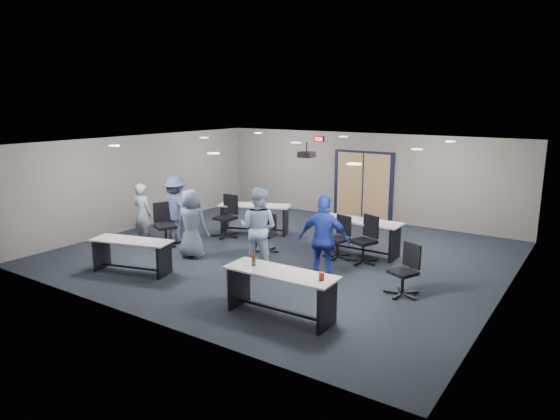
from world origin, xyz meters
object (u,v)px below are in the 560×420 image
Objects in this scene: chair_back_d at (363,240)px; person_back at (175,209)px; chair_loose_right at (403,270)px; table_front_right at (281,285)px; person_gray at (143,214)px; chair_back_b at (266,234)px; person_plaid at (192,223)px; chair_back_a at (225,216)px; table_front_left at (132,250)px; table_back_right at (359,231)px; chair_loose_left at (165,225)px; chair_back_c at (338,237)px; person_navy at (324,240)px; table_back_left at (255,214)px; person_lightblue at (258,228)px.

person_back is (-4.90, -1.10, 0.33)m from chair_back_d.
chair_loose_right is (1.48, -1.40, -0.04)m from chair_back_d.
person_gray reaches higher than table_front_right.
person_plaid is (-1.22, -1.32, 0.36)m from chair_back_b.
person_gray is 0.97× the size of person_plaid.
person_back is (-0.82, -1.06, 0.30)m from chair_back_a.
chair_loose_right is at bearing -23.89° from chair_back_b.
person_plaid is at bearing 174.33° from person_gray.
table_back_right reaches higher than table_front_left.
chair_back_d is 2.04m from chair_loose_right.
chair_back_d is 5.05m from chair_loose_left.
person_plaid is at bearing -142.35° from table_back_right.
chair_back_c is 4.41m from person_back.
chair_back_a is 1.14× the size of chair_back_c.
table_front_right is 1.85× the size of chair_loose_left.
table_front_right is 5.25m from chair_loose_left.
person_plaid is at bearing -144.09° from chair_back_b.
person_navy is at bearing -72.21° from chair_back_d.
chair_back_a is 0.72× the size of person_gray.
table_front_right is 3.99m from person_plaid.
chair_back_a is 0.70× the size of person_plaid.
table_back_right is 1.18× the size of person_back.
chair_back_c is at bearing -82.63° from person_navy.
table_back_left is 1.02× the size of table_back_right.
chair_back_d is at bearing 160.44° from chair_loose_right.
chair_loose_right is (1.41, 2.10, -0.07)m from table_front_right.
person_lightblue reaches higher than table_front_left.
table_front_left is 2.04× the size of chair_back_b.
person_plaid is 0.94× the size of person_back.
chair_loose_left is at bearing -140.59° from chair_back_d.
table_front_right is 3.82m from chair_back_b.
chair_back_d is 0.60× the size of person_lightblue.
chair_back_a is 3.44m from chair_back_c.
table_front_left is at bearing -131.41° from table_back_right.
table_back_right is at bearing -36.99° from chair_loose_left.
chair_back_a is 4.31m from person_navy.
chair_loose_left reaches higher than chair_back_c.
person_lightblue reaches higher than chair_loose_right.
chair_back_a is 1.91m from person_plaid.
chair_back_b is at bearing -160.69° from person_gray.
person_lightblue is (-1.13, -1.63, 0.41)m from chair_back_c.
chair_back_d is 0.67× the size of person_plaid.
chair_back_b is 0.92× the size of chair_loose_right.
person_plaid is (1.88, -0.13, 0.03)m from person_gray.
chair_back_b is at bearing 45.87° from table_front_left.
person_plaid is (0.52, -1.82, 0.25)m from chair_back_a.
table_back_right is (3.28, -0.14, 0.02)m from table_back_left.
person_gray reaches higher than chair_back_d.
chair_back_a is 0.66× the size of person_back.
chair_back_c is 0.58× the size of person_back.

